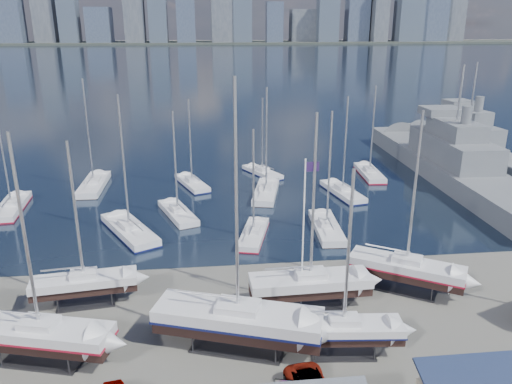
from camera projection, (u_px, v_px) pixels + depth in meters
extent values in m
plane|color=#605E59|center=(235.00, 324.00, 38.99)|extent=(1400.00, 1400.00, 0.00)
cube|color=#172036|center=(202.00, 59.00, 330.87)|extent=(1400.00, 600.00, 0.40)
cube|color=#2D332D|center=(200.00, 43.00, 575.23)|extent=(1400.00, 80.00, 2.20)
cube|color=#475166|center=(9.00, 12.00, 533.83)|extent=(26.62, 20.30, 64.32)
cube|color=#595E66|center=(43.00, 2.00, 543.33)|extent=(22.49, 24.47, 83.83)
cube|color=#3D4756|center=(69.00, 16.00, 543.84)|extent=(19.55, 21.83, 55.97)
cube|color=#475166|center=(99.00, 25.00, 555.98)|extent=(26.03, 30.49, 37.14)
cube|color=#595E66|center=(133.00, 0.00, 541.13)|extent=(21.60, 16.58, 87.63)
cube|color=#3D4756|center=(158.00, 10.00, 548.36)|extent=(19.42, 28.42, 67.60)
cube|color=#475166|center=(186.00, 17.00, 556.72)|extent=(20.24, 23.80, 54.09)
cube|color=#595E66|center=(222.00, 17.00, 557.93)|extent=(24.62, 19.72, 54.00)
cube|color=#3D4756|center=(242.00, 16.00, 558.22)|extent=(20.75, 17.93, 55.97)
cube|color=#475166|center=(274.00, 22.00, 562.52)|extent=(18.36, 16.25, 43.03)
cube|color=#595E66|center=(302.00, 25.00, 585.28)|extent=(28.49, 22.03, 35.69)
cube|color=#3D4756|center=(328.00, 19.00, 569.04)|extent=(23.34, 17.87, 49.11)
cube|color=#475166|center=(358.00, 7.00, 582.82)|extent=(25.35, 19.79, 75.95)
cube|color=#595E66|center=(378.00, 16.00, 582.06)|extent=(17.00, 27.45, 57.67)
cube|color=#475166|center=(432.00, 8.00, 595.43)|extent=(30.82, 28.37, 74.41)
cube|color=#595E66|center=(456.00, 7.00, 599.78)|extent=(21.74, 17.03, 77.48)
cube|color=#2D2D33|center=(45.00, 359.00, 34.78)|extent=(5.94, 3.87, 0.16)
cube|color=black|center=(42.00, 341.00, 34.30)|extent=(10.22, 4.93, 0.80)
cube|color=silver|center=(40.00, 331.00, 34.04)|extent=(10.34, 5.33, 0.80)
cube|color=maroon|center=(41.00, 335.00, 34.16)|extent=(10.44, 5.38, 0.16)
cube|color=silver|center=(39.00, 323.00, 33.83)|extent=(2.84, 2.27, 0.50)
cylinder|color=#B2B2B7|center=(25.00, 235.00, 31.76)|extent=(0.22, 0.22, 13.44)
cube|color=#2D2D33|center=(87.00, 303.00, 41.81)|extent=(4.88, 2.68, 0.16)
cube|color=black|center=(85.00, 288.00, 41.34)|extent=(8.64, 3.02, 0.68)
cube|color=silver|center=(84.00, 280.00, 41.12)|extent=(8.68, 3.37, 0.68)
cube|color=silver|center=(83.00, 274.00, 40.93)|extent=(2.27, 1.67, 0.50)
cylinder|color=#B2B2B7|center=(76.00, 212.00, 39.18)|extent=(0.22, 0.22, 11.42)
cube|color=#2D2D33|center=(238.00, 346.00, 36.25)|extent=(7.22, 5.00, 0.16)
cube|color=black|center=(238.00, 327.00, 35.74)|extent=(12.27, 6.60, 0.96)
cube|color=silver|center=(238.00, 315.00, 35.43)|extent=(12.43, 7.07, 0.96)
cube|color=#0D1344|center=(238.00, 321.00, 35.57)|extent=(12.56, 7.14, 0.19)
cube|color=silver|center=(238.00, 306.00, 35.19)|extent=(3.49, 2.88, 0.50)
cylinder|color=#B2B2B7|center=(236.00, 202.00, 32.68)|extent=(0.22, 0.22, 16.19)
cube|color=#2D2D33|center=(309.00, 305.00, 41.48)|extent=(5.52, 2.66, 0.16)
cube|color=black|center=(310.00, 289.00, 40.99)|extent=(9.98, 2.66, 0.79)
cube|color=silver|center=(310.00, 280.00, 40.74)|extent=(9.99, 3.08, 0.79)
cube|color=silver|center=(311.00, 273.00, 40.53)|extent=(2.53, 1.74, 0.50)
cylinder|color=#B2B2B7|center=(314.00, 199.00, 38.46)|extent=(0.22, 0.22, 13.38)
cube|color=#2D2D33|center=(342.00, 352.00, 35.53)|extent=(4.73, 2.50, 0.16)
cube|color=black|center=(343.00, 335.00, 35.07)|extent=(8.43, 2.74, 0.66)
cube|color=silver|center=(344.00, 327.00, 34.85)|extent=(8.47, 3.08, 0.66)
cube|color=#0D1344|center=(343.00, 330.00, 34.95)|extent=(8.55, 3.12, 0.13)
cube|color=silver|center=(344.00, 320.00, 34.67)|extent=(2.19, 1.58, 0.50)
cylinder|color=#B2B2B7|center=(349.00, 250.00, 32.95)|extent=(0.22, 0.22, 11.19)
cube|color=#2D2D33|center=(404.00, 289.00, 44.05)|extent=(5.82, 4.95, 0.16)
cube|color=black|center=(406.00, 273.00, 43.56)|extent=(9.42, 7.20, 0.78)
cube|color=silver|center=(407.00, 265.00, 43.31)|extent=(9.65, 7.54, 0.78)
cube|color=maroon|center=(406.00, 269.00, 43.43)|extent=(9.74, 7.62, 0.16)
cube|color=silver|center=(407.00, 259.00, 43.11)|extent=(2.93, 2.69, 0.50)
cylinder|color=#B2B2B7|center=(415.00, 190.00, 41.08)|extent=(0.22, 0.22, 13.12)
cube|color=black|center=(13.00, 212.00, 62.83)|extent=(3.14, 9.96, 0.78)
cube|color=silver|center=(12.00, 206.00, 62.58)|extent=(3.55, 10.00, 0.78)
cube|color=maroon|center=(12.00, 209.00, 62.69)|extent=(3.59, 10.10, 0.16)
cube|color=silver|center=(11.00, 202.00, 62.37)|extent=(1.85, 2.58, 0.50)
cylinder|color=#B2B2B7|center=(3.00, 152.00, 60.33)|extent=(0.22, 0.22, 13.23)
cube|color=black|center=(94.00, 190.00, 71.33)|extent=(2.61, 10.68, 0.85)
cube|color=silver|center=(94.00, 184.00, 71.06)|extent=(3.06, 10.68, 0.85)
cube|color=silver|center=(93.00, 180.00, 70.84)|extent=(1.81, 2.68, 0.50)
cylinder|color=#B2B2B7|center=(88.00, 132.00, 68.61)|extent=(0.22, 0.22, 14.40)
cube|color=black|center=(130.00, 237.00, 55.72)|extent=(7.27, 10.68, 0.86)
cube|color=silver|center=(130.00, 230.00, 55.44)|extent=(7.67, 10.89, 0.86)
cube|color=#0D1344|center=(130.00, 233.00, 55.57)|extent=(7.74, 10.99, 0.17)
cube|color=silver|center=(129.00, 224.00, 55.23)|extent=(2.85, 3.21, 0.50)
cylinder|color=#B2B2B7|center=(124.00, 163.00, 52.99)|extent=(0.22, 0.22, 14.48)
cube|color=black|center=(178.00, 218.00, 60.89)|extent=(5.02, 9.12, 0.71)
cube|color=silver|center=(178.00, 213.00, 60.67)|extent=(5.38, 9.25, 0.71)
cube|color=silver|center=(178.00, 208.00, 60.47)|extent=(2.17, 2.61, 0.50)
cylinder|color=#B2B2B7|center=(175.00, 162.00, 58.62)|extent=(0.22, 0.22, 12.05)
cube|color=black|center=(192.00, 187.00, 72.22)|extent=(4.97, 8.86, 0.69)
cube|color=silver|center=(192.00, 183.00, 72.00)|extent=(5.31, 8.98, 0.69)
cube|color=#0D1344|center=(192.00, 185.00, 72.10)|extent=(5.37, 9.07, 0.14)
cube|color=silver|center=(192.00, 179.00, 71.81)|extent=(2.13, 2.54, 0.50)
cylinder|color=#B2B2B7|center=(190.00, 141.00, 70.01)|extent=(0.22, 0.22, 11.72)
cube|color=black|center=(254.00, 240.00, 54.79)|extent=(4.10, 8.60, 0.67)
cube|color=silver|center=(254.00, 234.00, 54.58)|extent=(4.44, 8.69, 0.67)
cube|color=maroon|center=(254.00, 237.00, 54.67)|extent=(4.49, 8.78, 0.13)
cube|color=silver|center=(254.00, 229.00, 54.39)|extent=(1.90, 2.39, 0.50)
cylinder|color=#B2B2B7|center=(253.00, 182.00, 52.66)|extent=(0.22, 0.22, 11.30)
cube|color=black|center=(266.00, 197.00, 68.36)|extent=(4.62, 10.41, 0.81)
cube|color=silver|center=(266.00, 191.00, 68.10)|extent=(5.03, 10.51, 0.81)
cube|color=silver|center=(266.00, 187.00, 67.89)|extent=(2.23, 2.85, 0.50)
cylinder|color=#B2B2B7|center=(266.00, 140.00, 65.77)|extent=(0.22, 0.22, 13.67)
cube|color=black|center=(262.00, 176.00, 77.55)|extent=(5.47, 8.20, 0.66)
cube|color=silver|center=(262.00, 172.00, 77.33)|extent=(5.77, 8.35, 0.66)
cube|color=#0D1344|center=(262.00, 174.00, 77.43)|extent=(5.83, 8.44, 0.13)
cube|color=silver|center=(262.00, 168.00, 77.15)|extent=(2.16, 2.45, 0.50)
cylinder|color=#B2B2B7|center=(262.00, 135.00, 75.45)|extent=(0.22, 0.22, 11.08)
cube|color=black|center=(326.00, 233.00, 56.49)|extent=(2.79, 9.57, 0.76)
cube|color=silver|center=(327.00, 227.00, 56.25)|extent=(3.19, 9.60, 0.76)
cube|color=silver|center=(327.00, 222.00, 56.05)|extent=(1.72, 2.45, 0.50)
cylinder|color=#B2B2B7|center=(329.00, 170.00, 54.08)|extent=(0.22, 0.22, 12.77)
cube|color=black|center=(342.00, 196.00, 68.51)|extent=(3.98, 9.55, 0.74)
cube|color=silver|center=(343.00, 191.00, 68.27)|extent=(4.36, 9.63, 0.74)
cube|color=#0D1344|center=(342.00, 194.00, 68.38)|extent=(4.41, 9.73, 0.15)
cube|color=silver|center=(343.00, 187.00, 68.07)|extent=(1.98, 2.58, 0.50)
cylinder|color=#B2B2B7|center=(345.00, 144.00, 66.14)|extent=(0.22, 0.22, 12.56)
cube|color=black|center=(369.00, 177.00, 77.05)|extent=(2.82, 9.65, 0.76)
cube|color=silver|center=(369.00, 173.00, 76.80)|extent=(3.22, 9.67, 0.76)
cube|color=maroon|center=(369.00, 175.00, 76.92)|extent=(3.25, 9.77, 0.15)
cube|color=silver|center=(370.00, 169.00, 76.60)|extent=(1.74, 2.47, 0.50)
cylinder|color=#B2B2B7|center=(373.00, 129.00, 74.62)|extent=(0.22, 0.22, 12.87)
cube|color=#595D63|center=(450.00, 175.00, 75.84)|extent=(8.92, 51.09, 4.59)
cube|color=#595D63|center=(453.00, 148.00, 74.53)|extent=(6.79, 17.94, 3.60)
cube|color=#595D63|center=(456.00, 129.00, 73.57)|extent=(5.05, 10.27, 2.40)
cube|color=#595D63|center=(442.00, 111.00, 77.83)|extent=(5.78, 5.18, 1.20)
cylinder|color=#B2B2B7|center=(460.00, 93.00, 71.90)|extent=(0.30, 0.30, 8.00)
cube|color=#595D63|center=(465.00, 153.00, 88.95)|extent=(10.42, 39.50, 3.51)
cube|color=#595D63|center=(468.00, 133.00, 87.81)|extent=(6.44, 14.13, 3.60)
cube|color=#595D63|center=(470.00, 116.00, 86.84)|extent=(4.57, 8.17, 2.40)
cube|color=#595D63|center=(458.00, 103.00, 89.91)|extent=(4.77, 4.35, 1.20)
cylinder|color=#B2B2B7|center=(474.00, 86.00, 85.18)|extent=(0.30, 0.30, 8.00)
cylinder|color=white|center=(303.00, 236.00, 39.40)|extent=(0.12, 0.12, 12.69)
cube|color=#261441|center=(312.00, 167.00, 37.62)|extent=(1.06, 0.05, 0.74)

